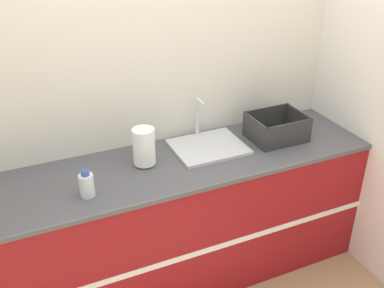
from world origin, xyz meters
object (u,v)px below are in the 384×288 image
object	(u,v)px
sink	(208,145)
paper_towel_roll	(144,147)
dish_rack	(276,130)
bottle_clear	(87,185)

from	to	relation	value
sink	paper_towel_roll	size ratio (longest dim) A/B	1.92
sink	dish_rack	distance (m)	0.49
sink	bottle_clear	world-z (taller)	sink
paper_towel_roll	bottle_clear	world-z (taller)	paper_towel_roll
paper_towel_roll	bottle_clear	distance (m)	0.44
sink	dish_rack	size ratio (longest dim) A/B	1.28
sink	dish_rack	xyz separation A→B (m)	(0.48, -0.07, 0.04)
paper_towel_roll	dish_rack	world-z (taller)	paper_towel_roll
sink	dish_rack	bearing A→B (deg)	-8.16
paper_towel_roll	dish_rack	size ratio (longest dim) A/B	0.67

